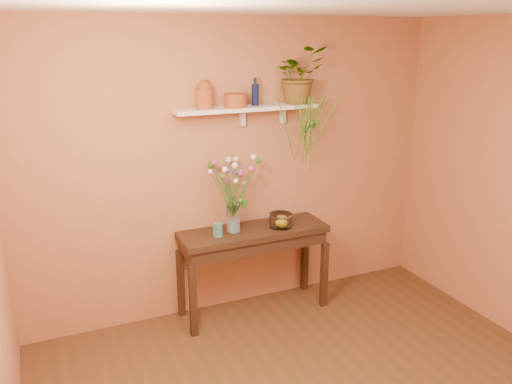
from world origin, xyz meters
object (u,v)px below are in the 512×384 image
Objects in this scene: blue_bottle at (255,94)px; spider_plant at (299,75)px; terracotta_jug at (204,95)px; glass_vase at (233,220)px; glass_bowl at (281,221)px; bouquet at (234,177)px; sideboard at (254,241)px.

blue_bottle is 0.45m from spider_plant.
glass_vase is (0.21, -0.09, -1.11)m from terracotta_jug.
glass_bowl is at bearing -146.44° from spider_plant.
terracotta_jug reaches higher than glass_vase.
blue_bottle is at bearing 20.58° from bouquet.
glass_vase is 0.47× the size of bouquet.
terracotta_jug is 0.93× the size of glass_vase.
blue_bottle reaches higher than terracotta_jug.
blue_bottle reaches higher than sideboard.
sideboard is at bearing -13.76° from terracotta_jug.
bouquet is at bearing 171.68° from sideboard.
terracotta_jug is 1.34m from glass_bowl.
glass_bowl is (0.66, -0.15, -1.16)m from terracotta_jug.
glass_bowl is (0.25, -0.05, 0.18)m from sideboard.
glass_vase is at bearing 176.05° from sideboard.
terracotta_jug is at bearing 158.02° from glass_vase.
bouquet reaches higher than sideboard.
terracotta_jug is at bearing -179.07° from spider_plant.
glass_vase reaches higher than sideboard.
blue_bottle is 1.16× the size of glass_bowl.
terracotta_jug is 1.14× the size of glass_bowl.
terracotta_jug is 0.76m from bouquet.
spider_plant is at bearing 33.56° from glass_bowl.
bouquet is (-0.25, -0.09, -0.70)m from blue_bottle.
sideboard is 1.56m from spider_plant.
glass_bowl is (0.43, -0.07, -0.44)m from bouquet.
spider_plant reaches higher than bouquet.
glass_bowl is at bearing -9.71° from bouquet.
sideboard is at bearing -167.07° from spider_plant.
bouquet is at bearing -159.42° from blue_bottle.
terracotta_jug is 0.44× the size of bouquet.
terracotta_jug is 0.91m from spider_plant.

